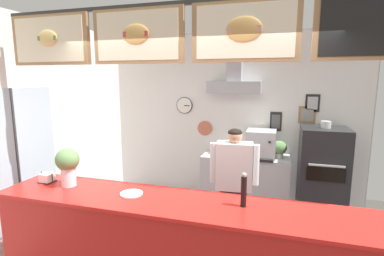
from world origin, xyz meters
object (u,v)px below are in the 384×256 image
condiment_plate (131,194)px  basil_vase (68,165)px  potted_rosemary (241,148)px  napkin_holder (47,178)px  espresso_machine (261,144)px  potted_thyme (216,147)px  pizza_oven (322,175)px  shop_worker (234,187)px  pepper_grinder (244,190)px  potted_basil (279,148)px

condiment_plate → basil_vase: 0.73m
potted_rosemary → napkin_holder: bearing=-125.3°
napkin_holder → espresso_machine: bearing=49.6°
potted_thyme → condiment_plate: size_ratio=0.92×
pizza_oven → condiment_plate: (-1.94, -2.27, 0.37)m
potted_rosemary → condiment_plate: bearing=-106.2°
shop_worker → basil_vase: shop_worker is taller
potted_rosemary → napkin_holder: size_ratio=1.64×
napkin_holder → basil_vase: (0.29, -0.02, 0.17)m
potted_rosemary → basil_vase: basil_vase is taller
potted_thyme → condiment_plate: bearing=-97.2°
espresso_machine → pizza_oven: bearing=-8.7°
potted_rosemary → condiment_plate: size_ratio=1.10×
pepper_grinder → basil_vase: bearing=-179.8°
potted_thyme → napkin_holder: napkin_holder is taller
shop_worker → potted_rosemary: bearing=-91.7°
potted_basil → napkin_holder: napkin_holder is taller
potted_basil → napkin_holder: 3.32m
shop_worker → napkin_holder: size_ratio=11.13×
shop_worker → potted_basil: 1.44m
pepper_grinder → condiment_plate: bearing=-178.4°
potted_thyme → potted_basil: size_ratio=0.70×
espresso_machine → pepper_grinder: size_ratio=1.80×
espresso_machine → potted_basil: size_ratio=1.93×
basil_vase → espresso_machine: bearing=54.1°
pizza_oven → shop_worker: 1.64m
potted_rosemary → espresso_machine: bearing=-4.9°
shop_worker → pepper_grinder: 1.18m
shop_worker → espresso_machine: bearing=-105.7°
pizza_oven → shop_worker: (-1.15, -1.16, 0.11)m
pizza_oven → espresso_machine: (-0.91, 0.14, 0.38)m
potted_rosemary → condiment_plate: 2.54m
napkin_holder → pizza_oven: bearing=37.3°
potted_rosemary → napkin_holder: napkin_holder is taller
pizza_oven → potted_rosemary: 1.28m
potted_basil → pepper_grinder: bearing=-96.8°
potted_basil → basil_vase: 3.15m
shop_worker → potted_rosemary: shop_worker is taller
potted_basil → basil_vase: (-2.01, -2.42, 0.26)m
potted_thyme → potted_basil: 1.01m
potted_basil → pepper_grinder: (-0.29, -2.41, 0.19)m
potted_thyme → basil_vase: basil_vase is taller
pepper_grinder → basil_vase: (-1.72, -0.00, 0.07)m
pepper_grinder → basil_vase: 1.72m
potted_thyme → potted_rosemary: bearing=4.5°
pepper_grinder → potted_basil: bearing=83.2°
potted_basil → espresso_machine: bearing=-174.1°
pizza_oven → potted_thyme: size_ratio=7.97×
espresso_machine → potted_rosemary: size_ratio=2.32×
potted_basil → condiment_plate: (-1.31, -2.44, 0.05)m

